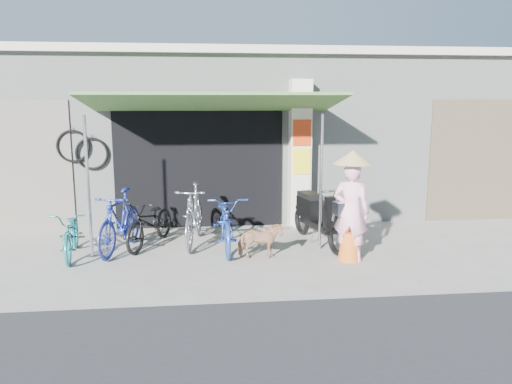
{
  "coord_description": "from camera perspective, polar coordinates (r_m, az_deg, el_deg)",
  "views": [
    {
      "loc": [
        -1.11,
        -7.56,
        2.58
      ],
      "look_at": [
        -0.2,
        1.0,
        1.0
      ],
      "focal_mm": 35.0,
      "sensor_mm": 36.0,
      "label": 1
    }
  ],
  "objects": [
    {
      "name": "ground",
      "position": [
        8.07,
        2.19,
        -8.26
      ],
      "size": [
        80.0,
        80.0,
        0.0
      ],
      "primitive_type": "plane",
      "color": "gray",
      "rests_on": "ground"
    },
    {
      "name": "bike_blue",
      "position": [
        8.92,
        -15.29,
        -3.24
      ],
      "size": [
        0.91,
        1.84,
        1.06
      ],
      "primitive_type": "imported",
      "rotation": [
        0.0,
        0.0,
        -0.24
      ],
      "color": "#203196",
      "rests_on": "ground"
    },
    {
      "name": "bike_navy",
      "position": [
        8.77,
        -3.39,
        -3.33
      ],
      "size": [
        0.68,
        1.91,
        1.0
      ],
      "primitive_type": "imported",
      "rotation": [
        0.0,
        0.0,
        0.01
      ],
      "color": "#203E93",
      "rests_on": "ground"
    },
    {
      "name": "moped",
      "position": [
        9.14,
        7.02,
        -2.76
      ],
      "size": [
        0.73,
        1.96,
        1.12
      ],
      "rotation": [
        0.0,
        0.0,
        0.23
      ],
      "color": "black",
      "rests_on": "ground"
    },
    {
      "name": "neighbour_right",
      "position": [
        11.92,
        24.86,
        3.27
      ],
      "size": [
        2.6,
        0.06,
        2.6
      ],
      "primitive_type": "cube",
      "color": "brown",
      "rests_on": "ground"
    },
    {
      "name": "street_dog",
      "position": [
        8.24,
        0.44,
        -5.62
      ],
      "size": [
        0.74,
        0.35,
        0.62
      ],
      "primitive_type": "imported",
      "rotation": [
        0.0,
        0.0,
        1.54
      ],
      "color": "tan",
      "rests_on": "ground"
    },
    {
      "name": "awning",
      "position": [
        9.19,
        -4.86,
        9.95
      ],
      "size": [
        4.6,
        1.88,
        2.72
      ],
      "color": "#406C30",
      "rests_on": "ground"
    },
    {
      "name": "bike_silver",
      "position": [
        9.1,
        -7.12,
        -2.55
      ],
      "size": [
        0.76,
        1.9,
        1.11
      ],
      "primitive_type": "imported",
      "rotation": [
        0.0,
        0.0,
        -0.13
      ],
      "color": "#B6B5BA",
      "rests_on": "ground"
    },
    {
      "name": "shop_pillar",
      "position": [
        10.26,
        5.0,
        4.31
      ],
      "size": [
        0.42,
        0.44,
        3.0
      ],
      "color": "beige",
      "rests_on": "ground"
    },
    {
      "name": "bicycle_shop",
      "position": [
        12.72,
        -1.08,
        7.04
      ],
      "size": [
        12.3,
        5.3,
        3.66
      ],
      "color": "#999E96",
      "rests_on": "ground"
    },
    {
      "name": "neighbour_left",
      "position": [
        10.95,
        -26.86,
        2.56
      ],
      "size": [
        2.6,
        0.06,
        2.6
      ],
      "primitive_type": "cube",
      "color": "#6B665B",
      "rests_on": "ground"
    },
    {
      "name": "nun",
      "position": [
        8.2,
        10.82,
        -1.68
      ],
      "size": [
        0.71,
        0.64,
        1.81
      ],
      "rotation": [
        0.0,
        0.0,
        2.59
      ],
      "color": "#E99DBA",
      "rests_on": "ground"
    },
    {
      "name": "bike_black",
      "position": [
        9.14,
        -11.95,
        -3.38
      ],
      "size": [
        1.15,
        1.77,
        0.88
      ],
      "primitive_type": "imported",
      "rotation": [
        0.0,
        0.0,
        -0.37
      ],
      "color": "black",
      "rests_on": "ground"
    },
    {
      "name": "bike_teal",
      "position": [
        8.88,
        -20.29,
        -4.44
      ],
      "size": [
        0.74,
        1.6,
        0.81
      ],
      "primitive_type": "imported",
      "rotation": [
        0.0,
        0.0,
        0.13
      ],
      "color": "#196F70",
      "rests_on": "ground"
    }
  ]
}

